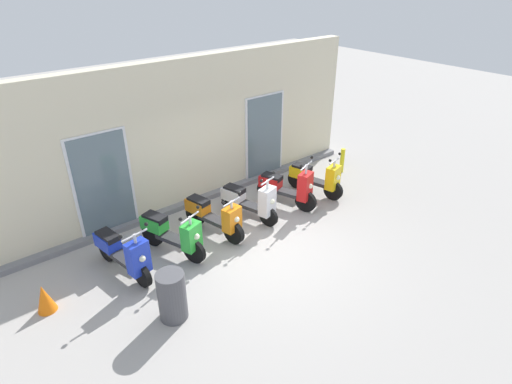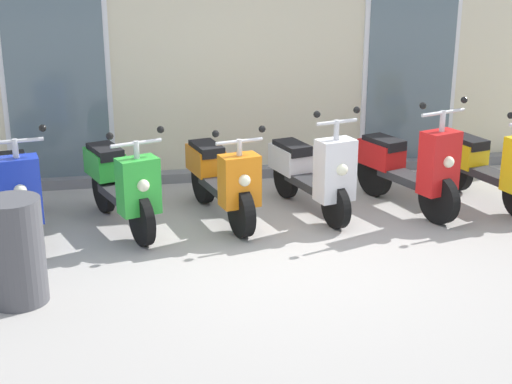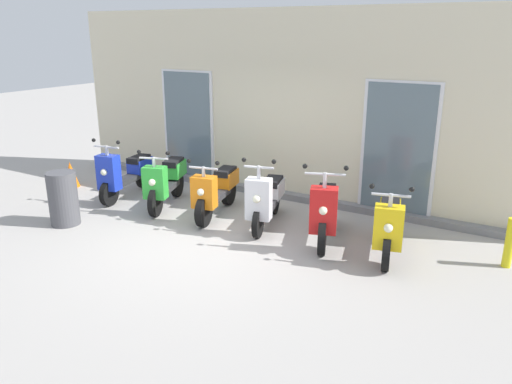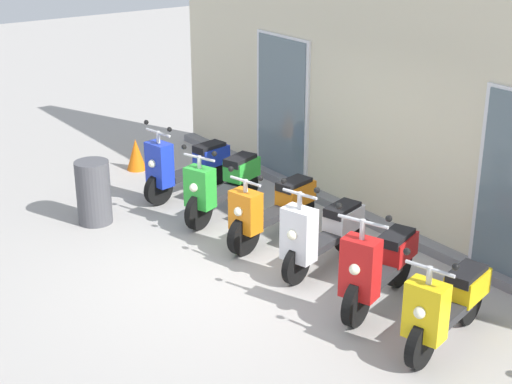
{
  "view_description": "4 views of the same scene",
  "coord_description": "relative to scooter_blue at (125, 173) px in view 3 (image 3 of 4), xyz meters",
  "views": [
    {
      "loc": [
        -4.59,
        -5.47,
        5.18
      ],
      "look_at": [
        0.52,
        0.84,
        0.78
      ],
      "focal_mm": 29.5,
      "sensor_mm": 36.0,
      "label": 1
    },
    {
      "loc": [
        -1.51,
        -6.38,
        2.8
      ],
      "look_at": [
        -0.23,
        0.34,
        0.51
      ],
      "focal_mm": 52.24,
      "sensor_mm": 36.0,
      "label": 2
    },
    {
      "loc": [
        4.28,
        -5.69,
        3.07
      ],
      "look_at": [
        0.72,
        0.37,
        0.8
      ],
      "focal_mm": 35.35,
      "sensor_mm": 36.0,
      "label": 3
    },
    {
      "loc": [
        6.86,
        -4.56,
        4.3
      ],
      "look_at": [
        -0.49,
        0.8,
        0.73
      ],
      "focal_mm": 54.1,
      "sensor_mm": 36.0,
      "label": 4
    }
  ],
  "objects": [
    {
      "name": "ground_plane",
      "position": [
        2.53,
        -1.0,
        -0.47
      ],
      "size": [
        40.0,
        40.0,
        0.0
      ],
      "primitive_type": "plane",
      "color": "#A8A39E"
    },
    {
      "name": "storefront_facade",
      "position": [
        2.53,
        1.7,
        1.2
      ],
      "size": [
        9.73,
        0.5,
        3.45
      ],
      "color": "beige",
      "rests_on": "ground_plane"
    },
    {
      "name": "scooter_green",
      "position": [
        1.02,
        -0.03,
        0.02
      ],
      "size": [
        0.82,
        1.56,
        1.15
      ],
      "color": "black",
      "rests_on": "ground_plane"
    },
    {
      "name": "trash_bin",
      "position": [
        0.15,
        -1.57,
        -0.03
      ],
      "size": [
        0.47,
        0.47,
        0.89
      ],
      "primitive_type": "cylinder",
      "color": "#4C4C51",
      "rests_on": "ground_plane"
    },
    {
      "name": "scooter_red",
      "position": [
        4.11,
        -0.05,
        0.02
      ],
      "size": [
        0.84,
        1.53,
        1.32
      ],
      "color": "black",
      "rests_on": "ground_plane"
    },
    {
      "name": "curb_bollard",
      "position": [
        6.6,
        0.38,
        -0.12
      ],
      "size": [
        0.12,
        0.12,
        0.7
      ],
      "primitive_type": "cylinder",
      "color": "yellow",
      "rests_on": "ground_plane"
    },
    {
      "name": "scooter_white",
      "position": [
        3.05,
        0.05,
        0.01
      ],
      "size": [
        0.72,
        1.53,
        1.25
      ],
      "color": "black",
      "rests_on": "ground_plane"
    },
    {
      "name": "traffic_cone",
      "position": [
        -1.45,
        -0.08,
        -0.21
      ],
      "size": [
        0.32,
        0.32,
        0.52
      ],
      "primitive_type": "cone",
      "color": "orange",
      "rests_on": "ground_plane"
    },
    {
      "name": "scooter_yellow",
      "position": [
        5.08,
        -0.05,
        -0.01
      ],
      "size": [
        0.72,
        1.52,
        1.18
      ],
      "color": "black",
      "rests_on": "ground_plane"
    },
    {
      "name": "scooter_blue",
      "position": [
        0.0,
        0.0,
        0.0
      ],
      "size": [
        0.66,
        1.62,
        1.22
      ],
      "color": "black",
      "rests_on": "ground_plane"
    },
    {
      "name": "scooter_orange",
      "position": [
        2.06,
        0.06,
        -0.02
      ],
      "size": [
        0.69,
        1.63,
        1.11
      ],
      "color": "black",
      "rests_on": "ground_plane"
    }
  ]
}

